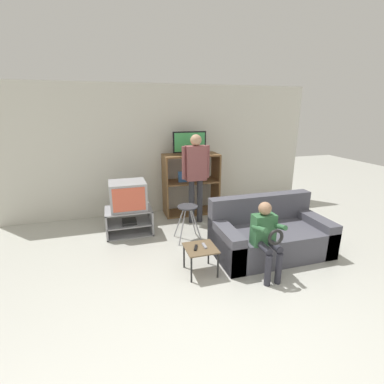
{
  "coord_description": "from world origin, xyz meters",
  "views": [
    {
      "loc": [
        -1.07,
        -1.83,
        2.13
      ],
      "look_at": [
        0.1,
        2.09,
        0.9
      ],
      "focal_mm": 26.0,
      "sensor_mm": 36.0,
      "label": 1
    }
  ],
  "objects_px": {
    "television_main": "(128,195)",
    "television_flat": "(190,144)",
    "folding_stool": "(188,213)",
    "couch": "(269,235)",
    "person_seated_child": "(266,234)",
    "media_shelf": "(191,184)",
    "tv_stand": "(129,221)",
    "person_standing_adult": "(196,170)",
    "remote_control_black": "(196,248)",
    "snack_table": "(201,251)",
    "remote_control_white": "(204,246)"
  },
  "relations": [
    {
      "from": "television_main",
      "to": "person_standing_adult",
      "type": "distance_m",
      "value": 1.31
    },
    {
      "from": "television_flat",
      "to": "person_seated_child",
      "type": "height_order",
      "value": "television_flat"
    },
    {
      "from": "television_main",
      "to": "snack_table",
      "type": "xyz_separation_m",
      "value": [
        0.8,
        -1.59,
        -0.37
      ]
    },
    {
      "from": "television_main",
      "to": "couch",
      "type": "bearing_deg",
      "value": -34.04
    },
    {
      "from": "person_standing_adult",
      "to": "couch",
      "type": "bearing_deg",
      "value": -63.56
    },
    {
      "from": "couch",
      "to": "remote_control_white",
      "type": "bearing_deg",
      "value": -168.48
    },
    {
      "from": "snack_table",
      "to": "person_standing_adult",
      "type": "distance_m",
      "value": 1.9
    },
    {
      "from": "folding_stool",
      "to": "person_standing_adult",
      "type": "bearing_deg",
      "value": 62.8
    },
    {
      "from": "remote_control_white",
      "to": "television_main",
      "type": "bearing_deg",
      "value": 120.75
    },
    {
      "from": "television_flat",
      "to": "couch",
      "type": "height_order",
      "value": "television_flat"
    },
    {
      "from": "television_main",
      "to": "person_seated_child",
      "type": "height_order",
      "value": "person_seated_child"
    },
    {
      "from": "remote_control_white",
      "to": "remote_control_black",
      "type": "bearing_deg",
      "value": -169.54
    },
    {
      "from": "remote_control_white",
      "to": "person_seated_child",
      "type": "bearing_deg",
      "value": -20.05
    },
    {
      "from": "couch",
      "to": "snack_table",
      "type": "bearing_deg",
      "value": -168.41
    },
    {
      "from": "television_flat",
      "to": "snack_table",
      "type": "xyz_separation_m",
      "value": [
        -0.49,
        -2.19,
        -1.14
      ]
    },
    {
      "from": "tv_stand",
      "to": "media_shelf",
      "type": "bearing_deg",
      "value": 25.94
    },
    {
      "from": "person_standing_adult",
      "to": "media_shelf",
      "type": "bearing_deg",
      "value": 83.59
    },
    {
      "from": "tv_stand",
      "to": "television_main",
      "type": "bearing_deg",
      "value": 58.85
    },
    {
      "from": "remote_control_white",
      "to": "person_standing_adult",
      "type": "bearing_deg",
      "value": 78.56
    },
    {
      "from": "television_flat",
      "to": "person_seated_child",
      "type": "xyz_separation_m",
      "value": [
        0.31,
        -2.47,
        -0.88
      ]
    },
    {
      "from": "tv_stand",
      "to": "television_main",
      "type": "height_order",
      "value": "television_main"
    },
    {
      "from": "media_shelf",
      "to": "remote_control_white",
      "type": "distance_m",
      "value": 2.27
    },
    {
      "from": "media_shelf",
      "to": "person_seated_child",
      "type": "xyz_separation_m",
      "value": [
        0.27,
        -2.5,
        -0.05
      ]
    },
    {
      "from": "folding_stool",
      "to": "couch",
      "type": "relative_size",
      "value": 0.35
    },
    {
      "from": "folding_stool",
      "to": "person_standing_adult",
      "type": "relative_size",
      "value": 0.36
    },
    {
      "from": "tv_stand",
      "to": "person_seated_child",
      "type": "xyz_separation_m",
      "value": [
        1.61,
        -1.85,
        0.36
      ]
    },
    {
      "from": "tv_stand",
      "to": "television_main",
      "type": "xyz_separation_m",
      "value": [
        0.01,
        0.02,
        0.47
      ]
    },
    {
      "from": "media_shelf",
      "to": "television_flat",
      "type": "height_order",
      "value": "television_flat"
    },
    {
      "from": "remote_control_black",
      "to": "person_seated_child",
      "type": "xyz_separation_m",
      "value": [
        0.86,
        -0.28,
        0.2
      ]
    },
    {
      "from": "tv_stand",
      "to": "television_flat",
      "type": "xyz_separation_m",
      "value": [
        1.3,
        0.62,
        1.24
      ]
    },
    {
      "from": "snack_table",
      "to": "remote_control_white",
      "type": "bearing_deg",
      "value": 13.01
    },
    {
      "from": "remote_control_white",
      "to": "snack_table",
      "type": "bearing_deg",
      "value": -164.92
    },
    {
      "from": "television_main",
      "to": "person_standing_adult",
      "type": "height_order",
      "value": "person_standing_adult"
    },
    {
      "from": "media_shelf",
      "to": "person_seated_child",
      "type": "distance_m",
      "value": 2.52
    },
    {
      "from": "folding_stool",
      "to": "person_standing_adult",
      "type": "distance_m",
      "value": 0.95
    },
    {
      "from": "folding_stool",
      "to": "person_seated_child",
      "type": "bearing_deg",
      "value": -61.95
    },
    {
      "from": "tv_stand",
      "to": "media_shelf",
      "type": "distance_m",
      "value": 1.54
    },
    {
      "from": "folding_stool",
      "to": "snack_table",
      "type": "xyz_separation_m",
      "value": [
        -0.11,
        -1.0,
        -0.16
      ]
    },
    {
      "from": "remote_control_white",
      "to": "person_standing_adult",
      "type": "xyz_separation_m",
      "value": [
        0.4,
        1.68,
        0.64
      ]
    },
    {
      "from": "television_flat",
      "to": "remote_control_white",
      "type": "height_order",
      "value": "television_flat"
    },
    {
      "from": "media_shelf",
      "to": "person_seated_child",
      "type": "bearing_deg",
      "value": -83.83
    },
    {
      "from": "television_main",
      "to": "remote_control_white",
      "type": "xyz_separation_m",
      "value": [
        0.86,
        -1.57,
        -0.31
      ]
    },
    {
      "from": "remote_control_white",
      "to": "person_seated_child",
      "type": "xyz_separation_m",
      "value": [
        0.73,
        -0.3,
        0.2
      ]
    },
    {
      "from": "folding_stool",
      "to": "remote_control_black",
      "type": "distance_m",
      "value": 1.03
    },
    {
      "from": "remote_control_black",
      "to": "person_standing_adult",
      "type": "bearing_deg",
      "value": 95.93
    },
    {
      "from": "television_main",
      "to": "remote_control_white",
      "type": "relative_size",
      "value": 4.26
    },
    {
      "from": "television_main",
      "to": "television_flat",
      "type": "relative_size",
      "value": 0.91
    },
    {
      "from": "television_main",
      "to": "remote_control_white",
      "type": "distance_m",
      "value": 1.82
    },
    {
      "from": "person_standing_adult",
      "to": "folding_stool",
      "type": "bearing_deg",
      "value": -117.2
    },
    {
      "from": "television_flat",
      "to": "couch",
      "type": "bearing_deg",
      "value": -70.19
    }
  ]
}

